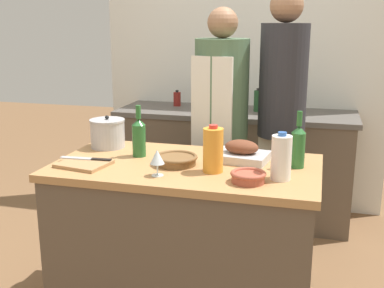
{
  "coord_description": "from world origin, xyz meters",
  "views": [
    {
      "loc": [
        0.67,
        -2.33,
        1.6
      ],
      "look_at": [
        0.0,
        0.11,
        0.95
      ],
      "focal_mm": 45.0,
      "sensor_mm": 36.0,
      "label": 1
    }
  ],
  "objects_px": {
    "cutting_board": "(84,164)",
    "person_cook_aproned": "(221,124)",
    "milk_jug": "(281,157)",
    "knife_chef": "(88,159)",
    "condiment_bottle_tall": "(177,99)",
    "wine_bottle_green": "(298,146)",
    "juice_jug": "(213,150)",
    "condiment_bottle_extra": "(258,101)",
    "wicker_basket": "(176,159)",
    "stock_pot": "(108,133)",
    "mixing_bowl": "(248,176)",
    "person_cook_guest": "(282,114)",
    "condiment_bottle_short": "(291,106)",
    "wine_glass_left": "(157,158)",
    "roasting_pan": "(241,153)",
    "wine_bottle_dark": "(139,136)"
  },
  "relations": [
    {
      "from": "cutting_board",
      "to": "person_cook_aproned",
      "type": "xyz_separation_m",
      "value": [
        0.54,
        0.91,
        0.06
      ]
    },
    {
      "from": "milk_jug",
      "to": "knife_chef",
      "type": "height_order",
      "value": "milk_jug"
    },
    {
      "from": "condiment_bottle_tall",
      "to": "cutting_board",
      "type": "bearing_deg",
      "value": -89.39
    },
    {
      "from": "wine_bottle_green",
      "to": "condiment_bottle_tall",
      "type": "distance_m",
      "value": 1.83
    },
    {
      "from": "juice_jug",
      "to": "condiment_bottle_extra",
      "type": "xyz_separation_m",
      "value": [
        0.01,
        1.57,
        -0.0
      ]
    },
    {
      "from": "condiment_bottle_tall",
      "to": "wicker_basket",
      "type": "bearing_deg",
      "value": -73.23
    },
    {
      "from": "stock_pot",
      "to": "condiment_bottle_extra",
      "type": "distance_m",
      "value": 1.46
    },
    {
      "from": "stock_pot",
      "to": "mixing_bowl",
      "type": "bearing_deg",
      "value": -25.02
    },
    {
      "from": "wine_bottle_green",
      "to": "milk_jug",
      "type": "bearing_deg",
      "value": -106.47
    },
    {
      "from": "milk_jug",
      "to": "person_cook_guest",
      "type": "distance_m",
      "value": 0.93
    },
    {
      "from": "cutting_board",
      "to": "condiment_bottle_short",
      "type": "height_order",
      "value": "condiment_bottle_short"
    },
    {
      "from": "juice_jug",
      "to": "person_cook_aproned",
      "type": "xyz_separation_m",
      "value": [
        -0.14,
        0.83,
        -0.05
      ]
    },
    {
      "from": "wicker_basket",
      "to": "knife_chef",
      "type": "relative_size",
      "value": 0.8
    },
    {
      "from": "milk_jug",
      "to": "condiment_bottle_tall",
      "type": "distance_m",
      "value": 1.97
    },
    {
      "from": "wine_glass_left",
      "to": "cutting_board",
      "type": "bearing_deg",
      "value": 171.88
    },
    {
      "from": "cutting_board",
      "to": "juice_jug",
      "type": "distance_m",
      "value": 0.68
    },
    {
      "from": "condiment_bottle_extra",
      "to": "person_cook_aproned",
      "type": "xyz_separation_m",
      "value": [
        -0.14,
        -0.74,
        -0.05
      ]
    },
    {
      "from": "roasting_pan",
      "to": "wine_glass_left",
      "type": "bearing_deg",
      "value": -133.92
    },
    {
      "from": "roasting_pan",
      "to": "condiment_bottle_short",
      "type": "height_order",
      "value": "condiment_bottle_short"
    },
    {
      "from": "wine_bottle_green",
      "to": "knife_chef",
      "type": "height_order",
      "value": "wine_bottle_green"
    },
    {
      "from": "roasting_pan",
      "to": "person_cook_aproned",
      "type": "xyz_separation_m",
      "value": [
        -0.24,
        0.61,
        0.02
      ]
    },
    {
      "from": "wine_bottle_green",
      "to": "wine_bottle_dark",
      "type": "bearing_deg",
      "value": -179.01
    },
    {
      "from": "roasting_pan",
      "to": "stock_pot",
      "type": "distance_m",
      "value": 0.82
    },
    {
      "from": "wine_bottle_dark",
      "to": "condiment_bottle_tall",
      "type": "xyz_separation_m",
      "value": [
        -0.23,
        1.48,
        -0.03
      ]
    },
    {
      "from": "juice_jug",
      "to": "condiment_bottle_extra",
      "type": "distance_m",
      "value": 1.57
    },
    {
      "from": "cutting_board",
      "to": "mixing_bowl",
      "type": "relative_size",
      "value": 1.67
    },
    {
      "from": "roasting_pan",
      "to": "mixing_bowl",
      "type": "xyz_separation_m",
      "value": [
        0.09,
        -0.34,
        -0.02
      ]
    },
    {
      "from": "wine_glass_left",
      "to": "person_cook_aproned",
      "type": "xyz_separation_m",
      "value": [
        0.11,
        0.97,
        -0.03
      ]
    },
    {
      "from": "person_cook_aproned",
      "to": "wicker_basket",
      "type": "bearing_deg",
      "value": -86.1
    },
    {
      "from": "roasting_pan",
      "to": "condiment_bottle_short",
      "type": "relative_size",
      "value": 2.35
    },
    {
      "from": "condiment_bottle_extra",
      "to": "person_cook_aproned",
      "type": "height_order",
      "value": "person_cook_aproned"
    },
    {
      "from": "roasting_pan",
      "to": "condiment_bottle_extra",
      "type": "height_order",
      "value": "condiment_bottle_extra"
    },
    {
      "from": "milk_jug",
      "to": "person_cook_guest",
      "type": "height_order",
      "value": "person_cook_guest"
    },
    {
      "from": "mixing_bowl",
      "to": "stock_pot",
      "type": "bearing_deg",
      "value": 154.98
    },
    {
      "from": "mixing_bowl",
      "to": "roasting_pan",
      "type": "bearing_deg",
      "value": 104.66
    },
    {
      "from": "condiment_bottle_tall",
      "to": "person_cook_guest",
      "type": "bearing_deg",
      "value": -38.79
    },
    {
      "from": "stock_pot",
      "to": "person_cook_guest",
      "type": "height_order",
      "value": "person_cook_guest"
    },
    {
      "from": "condiment_bottle_extra",
      "to": "condiment_bottle_short",
      "type": "bearing_deg",
      "value": 1.2
    },
    {
      "from": "roasting_pan",
      "to": "wine_glass_left",
      "type": "xyz_separation_m",
      "value": [
        -0.35,
        -0.36,
        0.05
      ]
    },
    {
      "from": "wine_bottle_dark",
      "to": "condiment_bottle_extra",
      "type": "bearing_deg",
      "value": 71.54
    },
    {
      "from": "roasting_pan",
      "to": "knife_chef",
      "type": "distance_m",
      "value": 0.82
    },
    {
      "from": "knife_chef",
      "to": "roasting_pan",
      "type": "bearing_deg",
      "value": 17.58
    },
    {
      "from": "mixing_bowl",
      "to": "condiment_bottle_extra",
      "type": "height_order",
      "value": "condiment_bottle_extra"
    },
    {
      "from": "wine_bottle_dark",
      "to": "condiment_bottle_short",
      "type": "xyz_separation_m",
      "value": [
        0.73,
        1.41,
        -0.03
      ]
    },
    {
      "from": "person_cook_aproned",
      "to": "juice_jug",
      "type": "bearing_deg",
      "value": -71.01
    },
    {
      "from": "stock_pot",
      "to": "wine_bottle_green",
      "type": "bearing_deg",
      "value": -6.17
    },
    {
      "from": "knife_chef",
      "to": "wine_bottle_dark",
      "type": "bearing_deg",
      "value": 41.18
    },
    {
      "from": "roasting_pan",
      "to": "stock_pot",
      "type": "bearing_deg",
      "value": 174.5
    },
    {
      "from": "knife_chef",
      "to": "person_cook_guest",
      "type": "bearing_deg",
      "value": 44.25
    },
    {
      "from": "condiment_bottle_extra",
      "to": "cutting_board",
      "type": "bearing_deg",
      "value": -112.46
    }
  ]
}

